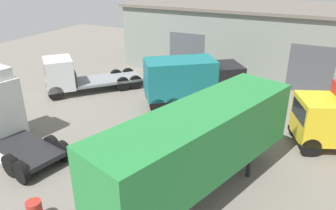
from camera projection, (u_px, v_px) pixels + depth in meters
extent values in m
plane|color=slate|center=(165.00, 174.00, 15.27)|extent=(60.00, 60.00, 0.00)
cube|color=gray|center=(257.00, 39.00, 29.41)|extent=(22.52, 9.08, 5.43)
cube|color=#70665B|center=(261.00, 6.00, 28.27)|extent=(23.02, 9.58, 0.25)
cube|color=#4C5156|center=(187.00, 54.00, 28.08)|extent=(3.20, 0.08, 3.60)
cube|color=#4C5156|center=(310.00, 70.00, 24.06)|extent=(3.20, 0.08, 3.60)
cube|color=#232326|center=(27.00, 150.00, 15.95)|extent=(3.94, 2.64, 0.24)
cylinder|color=#B2B2B7|center=(1.00, 158.00, 15.61)|extent=(1.18, 0.75, 0.56)
cylinder|color=black|center=(10.00, 124.00, 18.79)|extent=(1.10, 0.49, 1.07)
cylinder|color=black|center=(11.00, 165.00, 14.96)|extent=(1.10, 0.49, 1.07)
cylinder|color=black|center=(52.00, 146.00, 16.57)|extent=(1.10, 0.49, 1.07)
cylinder|color=black|center=(21.00, 172.00, 14.46)|extent=(1.10, 0.49, 1.07)
cylinder|color=black|center=(63.00, 151.00, 16.07)|extent=(1.10, 0.49, 1.07)
cube|color=#28843D|center=(200.00, 141.00, 12.74)|extent=(5.33, 10.07, 2.67)
cube|color=#232326|center=(199.00, 172.00, 13.32)|extent=(4.61, 9.85, 0.24)
cube|color=#232326|center=(220.00, 153.00, 15.88)|extent=(0.20, 0.20, 1.11)
cube|color=#232326|center=(249.00, 166.00, 14.86)|extent=(0.20, 0.20, 1.11)
cube|color=silver|center=(59.00, 73.00, 23.79)|extent=(3.06, 3.01, 2.20)
cube|color=black|center=(45.00, 70.00, 23.31)|extent=(1.57, 1.39, 0.88)
cube|color=gray|center=(107.00, 79.00, 25.39)|extent=(5.17, 5.42, 0.20)
cube|color=#232326|center=(74.00, 76.00, 24.30)|extent=(1.88, 1.67, 1.10)
cylinder|color=black|center=(56.00, 93.00, 23.19)|extent=(0.93, 1.00, 1.07)
cylinder|color=black|center=(53.00, 84.00, 24.97)|extent=(0.93, 1.00, 1.07)
cylinder|color=black|center=(123.00, 84.00, 24.91)|extent=(0.93, 1.00, 1.07)
cylinder|color=black|center=(116.00, 76.00, 26.69)|extent=(0.93, 1.00, 1.07)
cylinder|color=black|center=(136.00, 82.00, 25.26)|extent=(0.93, 1.00, 1.07)
cylinder|color=black|center=(128.00, 74.00, 27.04)|extent=(0.93, 1.00, 1.07)
cube|color=yellow|center=(316.00, 118.00, 16.98)|extent=(2.68, 2.95, 2.20)
cube|color=black|center=(299.00, 111.00, 16.87)|extent=(0.86, 1.89, 0.88)
cylinder|color=black|center=(310.00, 147.00, 16.49)|extent=(1.07, 0.68, 1.03)
cylinder|color=black|center=(298.00, 128.00, 18.41)|extent=(1.07, 0.68, 1.03)
cube|color=black|center=(225.00, 80.00, 22.50)|extent=(2.97, 3.06, 2.20)
cube|color=black|center=(239.00, 73.00, 22.51)|extent=(1.29, 1.65, 0.88)
cube|color=#197075|center=(180.00, 78.00, 21.77)|extent=(5.09, 4.69, 2.45)
cylinder|color=black|center=(225.00, 89.00, 23.97)|extent=(1.02, 0.89, 1.06)
cylinder|color=black|center=(236.00, 100.00, 22.08)|extent=(1.02, 0.89, 1.06)
cylinder|color=black|center=(167.00, 93.00, 23.18)|extent=(1.02, 0.89, 1.06)
cylinder|color=black|center=(173.00, 105.00, 21.29)|extent=(1.02, 0.89, 1.06)
cylinder|color=black|center=(153.00, 94.00, 23.00)|extent=(1.02, 0.89, 1.06)
cylinder|color=black|center=(158.00, 106.00, 21.11)|extent=(1.02, 0.89, 1.06)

